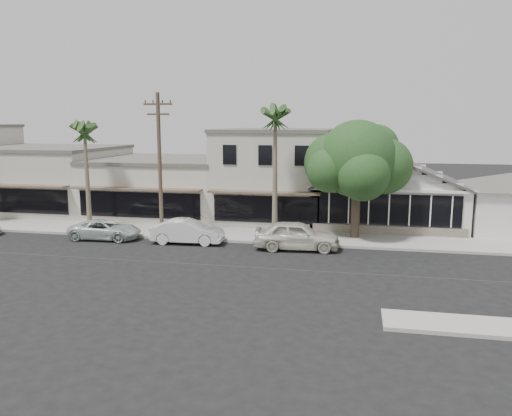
% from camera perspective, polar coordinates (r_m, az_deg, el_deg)
% --- Properties ---
extents(ground, '(140.00, 140.00, 0.00)m').
position_cam_1_polar(ground, '(24.96, 4.32, -7.06)').
color(ground, black).
rests_on(ground, ground).
extents(sidewalk_north, '(90.00, 3.50, 0.15)m').
position_cam_1_polar(sidewalk_north, '(33.13, -8.07, -2.78)').
color(sidewalk_north, '#9E9991').
rests_on(sidewalk_north, ground).
extents(corner_shop, '(10.40, 8.60, 5.10)m').
position_cam_1_polar(corner_shop, '(36.54, 14.64, 2.21)').
color(corner_shop, silver).
rests_on(corner_shop, ground).
extents(row_building_near, '(8.00, 10.00, 6.50)m').
position_cam_1_polar(row_building_near, '(37.89, 2.41, 3.74)').
color(row_building_near, beige).
rests_on(row_building_near, ground).
extents(row_building_midnear, '(10.00, 10.00, 4.20)m').
position_cam_1_polar(row_building_midnear, '(40.41, -10.32, 2.33)').
color(row_building_midnear, beige).
rests_on(row_building_midnear, ground).
extents(row_building_midfar, '(11.00, 10.00, 5.00)m').
position_cam_1_polar(row_building_midfar, '(45.29, -22.80, 3.02)').
color(row_building_midfar, beige).
rests_on(row_building_midfar, ground).
extents(utility_pole, '(1.80, 0.24, 9.00)m').
position_cam_1_polar(utility_pole, '(31.36, -10.95, 5.15)').
color(utility_pole, brown).
rests_on(utility_pole, ground).
extents(car_0, '(4.98, 2.28, 1.66)m').
position_cam_1_polar(car_0, '(28.67, 4.68, -3.14)').
color(car_0, beige).
rests_on(car_0, ground).
extents(car_1, '(4.49, 1.80, 1.45)m').
position_cam_1_polar(car_1, '(30.36, -7.87, -2.67)').
color(car_1, silver).
rests_on(car_1, ground).
extents(car_2, '(4.49, 2.23, 1.22)m').
position_cam_1_polar(car_2, '(32.55, -16.84, -2.37)').
color(car_2, '#B3C1BC').
rests_on(car_2, ground).
extents(shade_tree, '(6.66, 6.02, 7.39)m').
position_cam_1_polar(shade_tree, '(31.32, 11.38, 5.26)').
color(shade_tree, '#48372B').
rests_on(shade_tree, ground).
extents(palm_east, '(3.06, 3.06, 8.63)m').
position_cam_1_polar(palm_east, '(30.52, 2.23, 10.15)').
color(palm_east, '#726651').
rests_on(palm_east, ground).
extents(palm_mid, '(3.07, 3.07, 7.69)m').
position_cam_1_polar(palm_mid, '(35.07, -19.00, 8.20)').
color(palm_mid, '#726651').
rests_on(palm_mid, ground).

